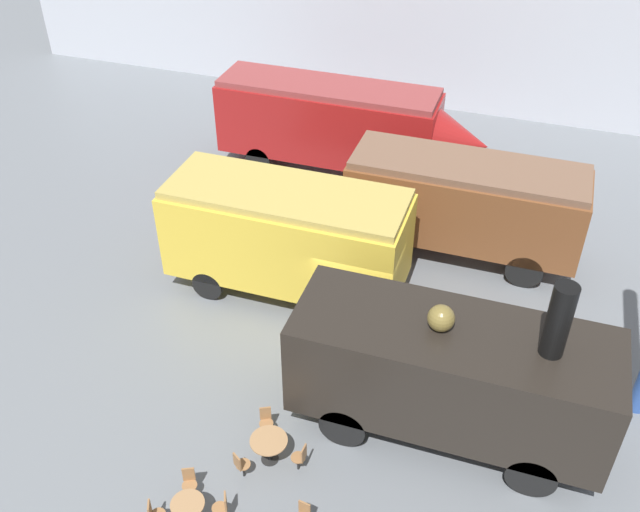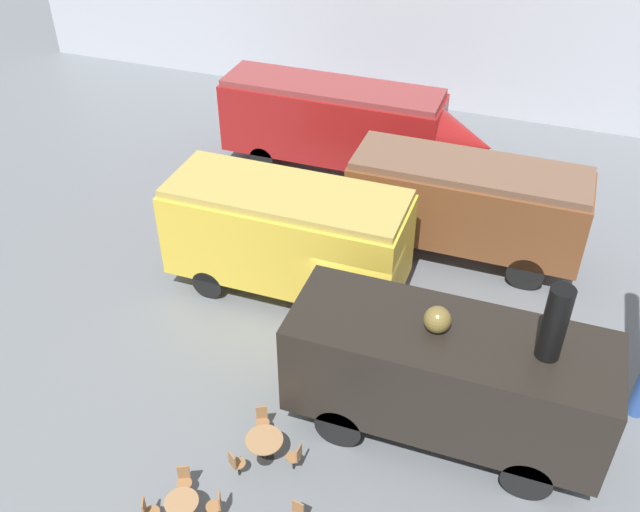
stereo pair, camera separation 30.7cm
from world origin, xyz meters
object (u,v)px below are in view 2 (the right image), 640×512
Objects in this scene: cafe_chair_0 at (262,419)px; visitor_person at (413,345)px; passenger_coach_vintage at (287,232)px; cafe_table_mid at (182,506)px; streamlined_locomotive at (350,124)px; steam_locomotive at (447,373)px; cafe_table_near at (264,443)px; passenger_coach_wooden at (466,202)px.

visitor_person reaches higher than cafe_chair_0.
passenger_coach_vintage is 8.88m from cafe_table_mid.
steam_locomotive is at bearing -62.20° from streamlined_locomotive.
visitor_person is at bearing 60.15° from cafe_table_mid.
streamlined_locomotive is 14.46m from cafe_table_near.
cafe_chair_0 is at bearing -159.49° from steam_locomotive.
passenger_coach_wooden reaches higher than cafe_chair_0.
cafe_table_near is at bearing 64.21° from cafe_table_mid.
passenger_coach_wooden is 13.05m from cafe_table_mid.
cafe_table_mid is (-4.93, -4.54, -1.55)m from steam_locomotive.
steam_locomotive reaches higher than passenger_coach_wooden.
passenger_coach_vintage is 7.14m from steam_locomotive.
passenger_coach_vintage is at bearing 95.73° from cafe_table_mid.
cafe_chair_0 is at bearing -74.87° from passenger_coach_vintage.
cafe_chair_0 is at bearing -81.55° from streamlined_locomotive.
cafe_table_mid is (-3.99, -12.33, -1.53)m from passenger_coach_wooden.
streamlined_locomotive is at bearing 93.29° from passenger_coach_vintage.
cafe_chair_0 is (-4.25, -1.59, -1.60)m from steam_locomotive.
streamlined_locomotive is 11.18m from visitor_person.
steam_locomotive is at bearing -35.60° from passenger_coach_vintage.
steam_locomotive reaches higher than cafe_chair_0.
passenger_coach_wooden is 8.17× the size of cafe_table_near.
streamlined_locomotive is 1.38× the size of steam_locomotive.
cafe_table_near is 0.84m from cafe_chair_0.
passenger_coach_vintage reaches higher than visitor_person.
visitor_person is (-0.27, -5.85, -1.23)m from passenger_coach_wooden.
passenger_coach_wooden is 9.83× the size of cafe_table_mid.
passenger_coach_vintage is at bearing 167.83° from cafe_chair_0.
streamlined_locomotive is 1.44× the size of passenger_coach_vintage.
steam_locomotive is 6.88m from cafe_table_mid.
cafe_chair_0 is (2.00, -13.44, -1.59)m from streamlined_locomotive.
passenger_coach_vintage is (0.44, -7.69, 0.02)m from streamlined_locomotive.
passenger_coach_wooden is at bearing 133.28° from cafe_chair_0.
streamlined_locomotive is 16.51m from cafe_table_mid.
streamlined_locomotive is at bearing 161.15° from cafe_chair_0.
steam_locomotive is 4.84× the size of visitor_person.
cafe_table_mid is at bearing -119.85° from visitor_person.
steam_locomotive reaches higher than passenger_coach_vintage.
cafe_table_near is at bearing -121.82° from visitor_person.
cafe_table_mid is at bearing -137.37° from steam_locomotive.
steam_locomotive is 8.81× the size of cafe_chair_0.
cafe_chair_0 reaches higher than cafe_table_mid.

